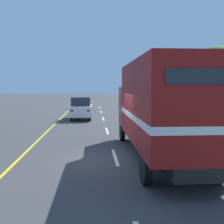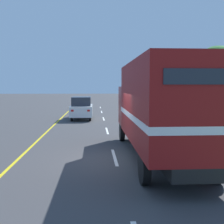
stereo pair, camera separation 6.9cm
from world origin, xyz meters
TOP-DOWN VIEW (x-y plane):
  - ground_plane at (0.00, 0.00)m, footprint 200.00×200.00m
  - edge_line_yellow at (-3.70, 10.58)m, footprint 0.12×52.16m
  - centre_dash_near at (0.00, 0.29)m, footprint 0.12×2.60m
  - centre_dash_mid_a at (0.00, 6.89)m, footprint 0.12×2.60m
  - centre_dash_mid_b at (0.00, 13.49)m, footprint 0.12×2.60m
  - centre_dash_far at (0.00, 20.09)m, footprint 0.12×2.60m
  - centre_dash_farthest at (0.00, 26.69)m, footprint 0.12×2.60m
  - horse_trailer_truck at (1.66, -0.30)m, footprint 2.45×8.67m
  - lead_car_white at (-1.87, 13.30)m, footprint 1.80×4.12m
  - highway_sign at (6.31, 6.71)m, footprint 2.01×0.09m
  - roadside_tree_near at (9.28, 12.07)m, footprint 4.01×4.01m
  - roadside_tree_mid at (9.12, 20.50)m, footprint 3.26×3.26m
  - delineator_post at (4.05, 0.08)m, footprint 0.08×0.08m

SIDE VIEW (x-z plane):
  - ground_plane at x=0.00m, z-range 0.00..0.00m
  - edge_line_yellow at x=-3.70m, z-range 0.00..0.01m
  - centre_dash_near at x=0.00m, z-range 0.00..0.01m
  - centre_dash_mid_a at x=0.00m, z-range 0.00..0.01m
  - centre_dash_mid_b at x=0.00m, z-range 0.00..0.01m
  - centre_dash_far at x=0.00m, z-range 0.00..0.01m
  - centre_dash_farthest at x=0.00m, z-range 0.00..0.01m
  - delineator_post at x=4.05m, z-range 0.03..0.98m
  - lead_car_white at x=-1.87m, z-range 0.01..1.91m
  - highway_sign at x=6.31m, z-range 0.38..3.23m
  - horse_trailer_truck at x=1.66m, z-range 0.21..3.82m
  - roadside_tree_mid at x=9.12m, z-range 0.93..6.11m
  - roadside_tree_near at x=9.28m, z-range 1.02..7.10m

